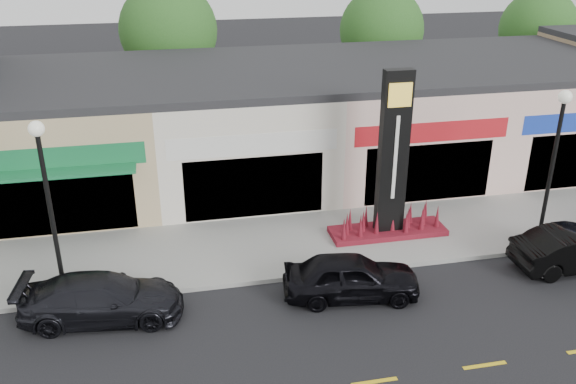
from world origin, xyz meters
name	(u,v)px	position (x,y,z in m)	size (l,w,h in m)	color
ground	(340,313)	(0.00, 0.00, 0.00)	(120.00, 120.00, 0.00)	black
sidewalk	(306,241)	(0.00, 4.35, 0.07)	(52.00, 4.30, 0.15)	gray
curb	(322,274)	(0.00, 2.10, 0.07)	(52.00, 0.20, 0.15)	gray
shop_beige	(71,133)	(-8.50, 11.46, 2.40)	(7.00, 10.85, 4.80)	tan
shop_cream	(236,123)	(-1.50, 11.47, 2.40)	(7.00, 10.01, 4.80)	beige
shop_pink_w	(386,114)	(5.50, 11.47, 2.40)	(7.00, 10.01, 4.80)	#C9A899
shop_pink_e	(523,105)	(12.50, 11.47, 2.40)	(7.00, 10.01, 4.80)	#C9A899
tree_rear_west	(169,31)	(-4.00, 19.50, 5.22)	(5.20, 5.20, 7.83)	#382619
tree_rear_mid	(382,30)	(8.00, 19.50, 4.88)	(4.80, 4.80, 7.29)	#382619
tree_rear_east	(538,29)	(18.00, 19.50, 4.63)	(4.60, 4.60, 6.94)	#382619
lamp_west_near	(48,194)	(-8.00, 2.50, 3.48)	(0.44, 0.44, 5.47)	black
lamp_east_near	(555,154)	(8.00, 2.50, 3.48)	(0.44, 0.44, 5.47)	black
pylon_sign	(391,179)	(3.00, 4.20, 2.27)	(4.20, 1.30, 6.00)	#5B0F1D
car_dark_sedan	(102,298)	(-6.77, 1.18, 0.67)	(4.58, 1.86, 1.33)	black
car_black_sedan	(351,277)	(0.54, 0.78, 0.70)	(4.11, 1.65, 1.40)	black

